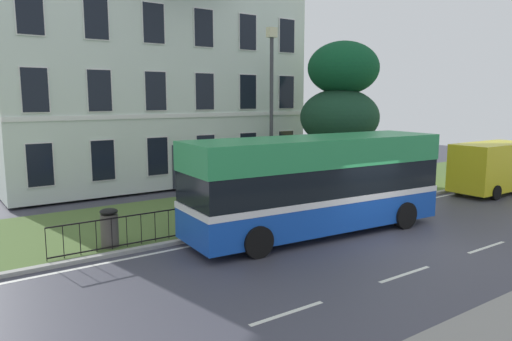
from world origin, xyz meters
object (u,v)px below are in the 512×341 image
Objects in this scene: georgian_townhouse at (141,68)px; evergreen_tree at (342,131)px; litter_bin at (109,227)px; single_decker_bus at (317,183)px; white_panel_van at (495,167)px; street_lamp_post at (271,110)px.

georgian_townhouse is 11.86m from evergreen_tree.
georgian_townhouse is 2.08× the size of evergreen_tree.
litter_bin is at bearing -165.36° from evergreen_tree.
white_panel_van is at bearing 5.18° from single_decker_bus.
street_lamp_post reaches higher than single_decker_bus.
single_decker_bus is at bearing -90.93° from street_lamp_post.
georgian_townhouse is at bearing 129.65° from evergreen_tree.
white_panel_van is at bearing -6.32° from litter_bin.
evergreen_tree reaches higher than street_lamp_post.
litter_bin is at bearing -176.36° from street_lamp_post.
single_decker_bus is at bearing -88.97° from georgian_townhouse.
evergreen_tree is at bearing 43.60° from single_decker_bus.
single_decker_bus is (0.26, -14.49, -4.57)m from georgian_townhouse.
single_decker_bus is 11.91m from white_panel_van.
georgian_townhouse is 1.70× the size of single_decker_bus.
georgian_townhouse is 14.83m from litter_bin.
litter_bin is at bearing 174.06° from white_panel_van.
single_decker_bus is 8.01× the size of litter_bin.
evergreen_tree is at bearing 24.02° from street_lamp_post.
single_decker_bus is 1.69× the size of white_panel_van.
street_lamp_post is 7.35m from litter_bin.
single_decker_bus reaches higher than litter_bin.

